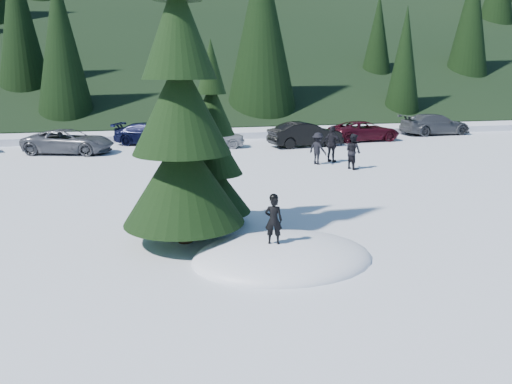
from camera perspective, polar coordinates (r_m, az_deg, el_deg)
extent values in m
plane|color=white|center=(12.36, 3.06, -7.61)|extent=(200.00, 200.00, 0.00)
ellipsoid|color=white|center=(12.36, 3.06, -7.61)|extent=(4.48, 3.52, 0.96)
cylinder|color=black|center=(13.42, -8.17, -2.84)|extent=(0.38, 0.38, 1.40)
cone|color=black|center=(13.16, -8.33, 1.72)|extent=(3.20, 3.20, 2.46)
cone|color=black|center=(12.91, -8.62, 9.83)|extent=(2.54, 2.54, 2.46)
cone|color=black|center=(12.92, -8.92, 18.08)|extent=(1.88, 1.88, 2.46)
cylinder|color=black|center=(14.93, -4.84, -1.86)|extent=(0.26, 0.26, 1.00)
cone|color=black|center=(14.77, -4.89, 0.60)|extent=(2.20, 2.20, 1.52)
cone|color=black|center=(14.55, -4.98, 5.02)|extent=(1.75, 1.75, 1.52)
cone|color=black|center=(14.43, -5.08, 9.54)|extent=(1.29, 1.29, 1.52)
cone|color=black|center=(14.39, -5.18, 14.11)|extent=(0.84, 0.84, 1.52)
imported|color=black|center=(11.79, 2.02, -3.25)|extent=(0.48, 0.39, 1.15)
imported|color=black|center=(23.85, 11.03, 4.58)|extent=(0.82, 0.94, 1.66)
imported|color=black|center=(25.45, 8.69, 5.41)|extent=(1.02, 1.11, 1.82)
imported|color=black|center=(24.79, 7.07, 4.95)|extent=(1.01, 1.17, 1.57)
imported|color=#53555C|center=(29.84, -20.60, 5.44)|extent=(5.32, 3.63, 1.35)
imported|color=black|center=(31.96, -11.84, 6.51)|extent=(5.06, 3.66, 1.36)
imported|color=#9A9BA2|center=(30.31, -5.21, 6.40)|extent=(4.28, 2.22, 1.39)
imported|color=black|center=(30.73, 5.66, 6.58)|extent=(4.69, 2.18, 1.49)
imported|color=#380A14|center=(33.95, 12.28, 6.84)|extent=(4.81, 2.47, 1.30)
imported|color=#43464A|center=(38.72, 19.78, 7.30)|extent=(5.28, 2.37, 1.50)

